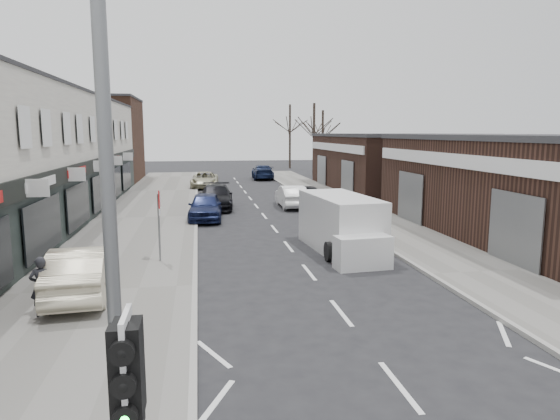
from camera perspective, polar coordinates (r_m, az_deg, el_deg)
name	(u,v)px	position (r m, az deg, el deg)	size (l,w,h in m)	color
pavement_left	(145,218)	(29.02, -15.16, -0.90)	(5.50, 64.00, 0.12)	slate
pavement_right	(359,212)	(30.37, 8.99, -0.27)	(3.50, 64.00, 0.12)	slate
brick_block_far	(97,141)	(52.39, -20.23, 7.43)	(8.00, 10.00, 8.00)	#472B1E
right_unit_near	(556,189)	(26.23, 28.98, 2.11)	(10.00, 18.00, 4.50)	#372019
right_unit_far	(391,163)	(43.66, 12.58, 5.28)	(10.00, 16.00, 4.50)	#372019
tree_far_a	(313,176)	(56.13, 3.85, 3.92)	(3.60, 3.60, 8.00)	#382D26
tree_far_b	(322,171)	(62.53, 4.84, 4.41)	(3.60, 3.60, 7.50)	#382D26
tree_far_c	(290,168)	(67.75, 1.13, 4.79)	(3.60, 3.60, 8.50)	#382D26
traffic_light	(129,397)	(5.11, -16.87, -19.80)	(0.28, 0.60, 3.10)	slate
street_lamp	(123,152)	(5.72, -17.54, 6.33)	(2.23, 0.22, 8.00)	slate
warning_sign	(159,205)	(18.70, -13.62, 0.54)	(0.12, 0.80, 2.70)	slate
white_van	(342,225)	(20.49, 7.08, -1.76)	(2.52, 6.02, 2.28)	white
sedan_on_pavement	(81,271)	(15.65, -21.83, -6.52)	(1.55, 4.44, 1.46)	beige
pedestrian	(42,286)	(14.39, -25.60, -7.86)	(0.57, 0.38, 1.57)	black
parked_car_left_a	(205,207)	(27.99, -8.54, 0.40)	(1.78, 4.42, 1.51)	#151D44
parked_car_left_b	(216,197)	(32.09, -7.34, 1.50)	(2.11, 5.18, 1.50)	black
parked_car_left_c	(205,180)	(44.35, -8.60, 3.42)	(2.30, 4.98, 1.38)	#ABA688
parked_car_right_a	(291,196)	(32.42, 1.30, 1.58)	(1.51, 4.34, 1.43)	silver
parked_car_right_b	(306,194)	(34.00, 3.04, 1.81)	(1.55, 3.86, 1.31)	black
parked_car_right_c	(263,172)	(52.00, -2.00, 4.37)	(2.09, 5.15, 1.50)	#121B38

